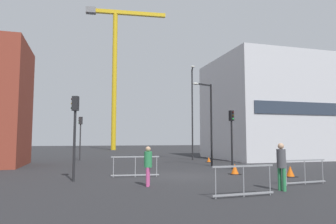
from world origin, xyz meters
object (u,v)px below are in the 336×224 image
Objects in this scene: traffic_cone_striped at (209,160)px; traffic_cone_orange at (235,169)px; traffic_light_verge at (75,124)px; traffic_light_median at (80,131)px; pedestrian_walking at (281,163)px; streetlamp_short at (209,116)px; construction_crane at (116,59)px; pedestrian_waiting at (148,163)px; traffic_cone_on_verge at (290,172)px; traffic_light_crosswalk at (232,129)px; streetlamp_tall at (192,107)px.

traffic_cone_orange is (-2.21, -8.83, 0.06)m from traffic_cone_striped.
traffic_light_median is at bearing 89.30° from traffic_light_verge.
pedestrian_walking is (7.80, -4.91, -1.64)m from traffic_light_verge.
streetlamp_short is 12.83m from traffic_light_median.
pedestrian_waiting is (-3.04, -44.01, -15.98)m from construction_crane.
traffic_cone_striped is at bearing -81.52° from construction_crane.
traffic_cone_orange is at bearing 3.68° from traffic_light_verge.
pedestrian_walking reaches higher than traffic_cone_striped.
traffic_cone_orange is (2.59, -41.04, -16.68)m from construction_crane.
construction_crane reaches higher than traffic_cone_striped.
streetlamp_short is 10.61× the size of traffic_cone_on_verge.
streetlamp_short reaches higher than traffic_cone_orange.
traffic_light_crosswalk is (3.87, -38.29, -14.33)m from construction_crane.
traffic_cone_orange is at bearing -104.05° from traffic_cone_striped.
streetlamp_tall is at bearing 81.15° from pedestrian_walking.
streetlamp_tall reaches higher than pedestrian_walking.
streetlamp_tall is 15.21× the size of traffic_cone_on_verge.
streetlamp_short is 6.26m from traffic_cone_orange.
streetlamp_tall reaches higher than traffic_light_median.
traffic_light_median is at bearing 166.45° from streetlamp_tall.
traffic_cone_on_verge is at bearing -77.72° from traffic_light_crosswalk.
construction_crane is at bearing 86.05° from pedestrian_waiting.
streetlamp_tall is 2.15× the size of traffic_light_median.
pedestrian_walking is (7.63, -19.55, -1.66)m from traffic_light_median.
traffic_light_median is at bearing 136.13° from streetlamp_short.
traffic_light_verge reaches higher than traffic_light_crosswalk.
traffic_light_crosswalk reaches higher than traffic_cone_orange.
traffic_light_crosswalk is at bearing -84.23° from construction_crane.
construction_crane is 32.04m from streetlamp_tall.
pedestrian_waiting is (-6.91, -5.72, -1.65)m from traffic_light_crosswalk.
construction_crane is 31.05m from traffic_light_median.
construction_crane is 46.26× the size of traffic_cone_on_verge.
streetlamp_short is at bearing 52.25° from pedestrian_waiting.
traffic_light_crosswalk is 6.61m from traffic_cone_striped.
construction_crane is at bearing 81.65° from traffic_light_verge.
traffic_light_crosswalk is 8.64m from pedestrian_walking.
traffic_cone_orange reaches higher than traffic_cone_striped.
construction_crane is 6.60× the size of traffic_light_verge.
traffic_light_median reaches higher than traffic_cone_on_verge.
pedestrian_walking is 4.90m from traffic_cone_on_verge.
pedestrian_walking reaches higher than traffic_cone_orange.
streetlamp_tall reaches higher than traffic_cone_striped.
traffic_cone_on_verge is at bearing -55.82° from traffic_light_median.
construction_crane is at bearing 98.42° from streetlamp_tall.
pedestrian_walking reaches higher than pedestrian_waiting.
traffic_cone_orange is (5.63, 2.97, -0.70)m from pedestrian_waiting.
traffic_cone_on_verge is at bearing -87.83° from streetlamp_tall.
traffic_light_median is at bearing -102.41° from construction_crane.
streetlamp_tall is 17.73m from pedestrian_walking.
traffic_light_crosswalk is 2.13× the size of pedestrian_walking.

